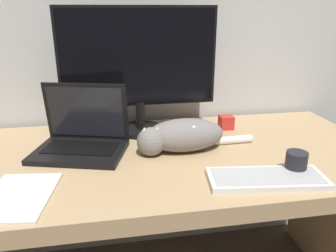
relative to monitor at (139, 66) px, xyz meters
The scene contains 9 objects.
wall_back 0.33m from the monitor, 76.94° to the left, with size 6.40×0.06×2.60m.
desk 0.51m from the monitor, 78.84° to the right, with size 1.77×0.80×0.75m.
monitor is the anchor object (origin of this frame).
laptop 0.39m from the monitor, 144.57° to the right, with size 0.39×0.32×0.26m.
external_keyboard 0.70m from the monitor, 55.89° to the right, with size 0.39×0.19×0.02m.
cat 0.36m from the monitor, 60.46° to the right, with size 0.48×0.16×0.13m.
coffee_mug 0.73m from the monitor, 45.91° to the right, with size 0.07×0.07×0.08m.
paper_notepad 0.70m from the monitor, 129.82° to the right, with size 0.22×0.29×0.01m.
small_toy 0.48m from the monitor, ahead, with size 0.06×0.06×0.06m.
Camera 1 is at (-0.17, -0.74, 1.28)m, focal length 35.00 mm.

